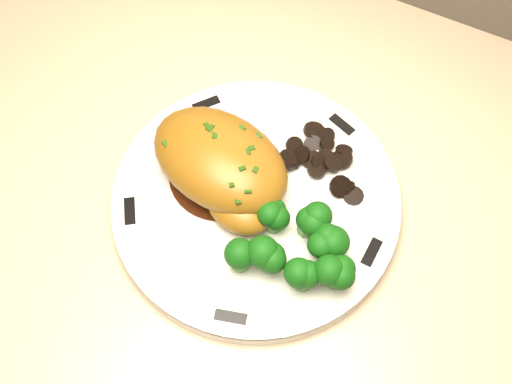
% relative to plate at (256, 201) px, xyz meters
% --- Properties ---
extents(plate, '(0.28, 0.28, 0.02)m').
position_rel_plate_xyz_m(plate, '(0.00, 0.00, 0.00)').
color(plate, silver).
rests_on(plate, counter).
extents(rim_accent_0, '(0.03, 0.02, 0.00)m').
position_rel_plate_xyz_m(rim_accent_0, '(0.04, 0.11, 0.01)').
color(rim_accent_0, black).
rests_on(rim_accent_0, plate).
extents(rim_accent_1, '(0.03, 0.03, 0.00)m').
position_rel_plate_xyz_m(rim_accent_1, '(-0.09, 0.07, 0.01)').
color(rim_accent_1, black).
rests_on(rim_accent_1, plate).
extents(rim_accent_2, '(0.02, 0.03, 0.00)m').
position_rel_plate_xyz_m(rim_accent_2, '(-0.10, -0.07, 0.01)').
color(rim_accent_2, black).
rests_on(rim_accent_2, plate).
extents(rim_accent_3, '(0.03, 0.02, 0.00)m').
position_rel_plate_xyz_m(rim_accent_3, '(0.03, -0.11, 0.01)').
color(rim_accent_3, black).
rests_on(rim_accent_3, plate).
extents(rim_accent_4, '(0.01, 0.03, 0.00)m').
position_rel_plate_xyz_m(rim_accent_4, '(0.12, -0.00, 0.01)').
color(rim_accent_4, black).
rests_on(rim_accent_4, plate).
extents(gravy_pool, '(0.10, 0.10, 0.00)m').
position_rel_plate_xyz_m(gravy_pool, '(-0.04, 0.01, 0.01)').
color(gravy_pool, '#38170A').
rests_on(gravy_pool, plate).
extents(chicken_breast, '(0.16, 0.12, 0.06)m').
position_rel_plate_xyz_m(chicken_breast, '(-0.04, 0.00, 0.04)').
color(chicken_breast, '#8D5C18').
rests_on(chicken_breast, plate).
extents(mushroom_pile, '(0.08, 0.06, 0.02)m').
position_rel_plate_xyz_m(mushroom_pile, '(0.04, 0.06, 0.01)').
color(mushroom_pile, black).
rests_on(mushroom_pile, plate).
extents(broccoli_florets, '(0.11, 0.08, 0.04)m').
position_rel_plate_xyz_m(broccoli_florets, '(0.06, -0.04, 0.03)').
color(broccoli_florets, '#52893A').
rests_on(broccoli_florets, plate).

